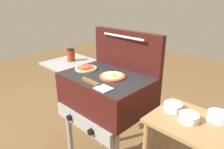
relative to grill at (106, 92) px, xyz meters
name	(u,v)px	position (x,y,z in m)	size (l,w,h in m)	color
grill	(106,92)	(0.00, 0.00, 0.00)	(0.96, 0.53, 0.90)	#38110F
grill_lid_open	(127,50)	(0.01, 0.22, 0.30)	(0.63, 0.09, 0.30)	#38110F
pizza_cheese	(113,76)	(0.07, 0.01, 0.15)	(0.19, 0.19, 0.04)	#C64723
pizza_pepperoni	(86,68)	(-0.20, -0.02, 0.15)	(0.17, 0.17, 0.04)	beige
sauce_jar	(71,55)	(-0.46, 0.03, 0.20)	(0.07, 0.07, 0.11)	maroon
spatula	(96,84)	(0.09, -0.17, 0.15)	(0.26, 0.09, 0.02)	#B7BABF
topping_bowl_near	(189,118)	(0.66, -0.01, 0.08)	(0.11, 0.11, 0.04)	silver
topping_bowl_far	(173,107)	(0.54, 0.03, 0.08)	(0.11, 0.11, 0.04)	silver
topping_bowl_middle	(218,117)	(0.77, 0.11, 0.08)	(0.12, 0.12, 0.04)	silver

